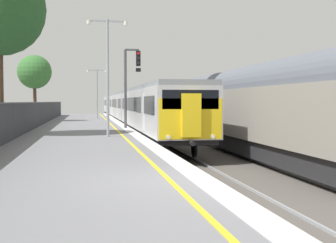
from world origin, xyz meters
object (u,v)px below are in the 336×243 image
at_px(platform_lamp_far, 97,89).
at_px(background_tree_left, 34,73).
at_px(platform_lamp_mid, 108,68).
at_px(freight_train_adjacent_track, 176,105).
at_px(commuter_train_at_platform, 128,106).
at_px(signal_gantry, 129,79).

distance_m(platform_lamp_far, background_tree_left, 8.03).
height_order(platform_lamp_mid, platform_lamp_far, platform_lamp_mid).
xyz_separation_m(freight_train_adjacent_track, platform_lamp_mid, (-7.22, -19.12, 1.96)).
height_order(commuter_train_at_platform, signal_gantry, signal_gantry).
relative_size(freight_train_adjacent_track, background_tree_left, 10.55).
relative_size(signal_gantry, platform_lamp_mid, 0.89).
bearing_deg(freight_train_adjacent_track, commuter_train_at_platform, 125.01).
relative_size(signal_gantry, background_tree_left, 0.89).
height_order(commuter_train_at_platform, platform_lamp_far, platform_lamp_far).
bearing_deg(commuter_train_at_platform, signal_gantry, -94.75).
bearing_deg(platform_lamp_mid, background_tree_left, 106.80).
relative_size(commuter_train_at_platform, background_tree_left, 10.12).
relative_size(platform_lamp_mid, platform_lamp_far, 1.15).
bearing_deg(signal_gantry, freight_train_adjacent_track, 65.58).
distance_m(commuter_train_at_platform, platform_lamp_far, 3.75).
bearing_deg(background_tree_left, platform_lamp_mid, -73.20).
bearing_deg(background_tree_left, commuter_train_at_platform, 36.99).
relative_size(commuter_train_at_platform, platform_lamp_mid, 10.15).
bearing_deg(background_tree_left, platform_lamp_far, 45.97).
height_order(freight_train_adjacent_track, platform_lamp_far, platform_lamp_far).
xyz_separation_m(freight_train_adjacent_track, signal_gantry, (-5.48, -12.08, 1.78)).
xyz_separation_m(signal_gantry, platform_lamp_mid, (-1.73, -7.04, 0.18)).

